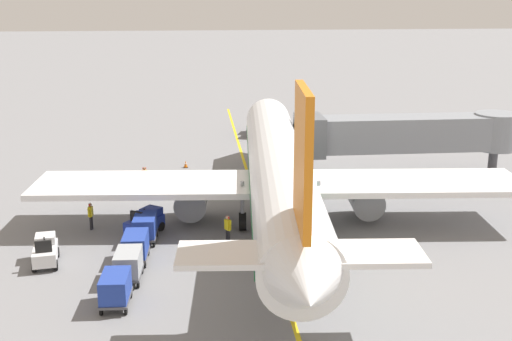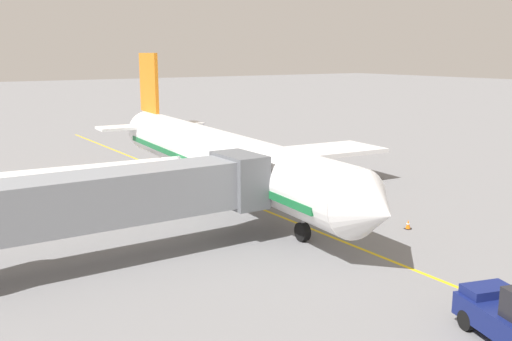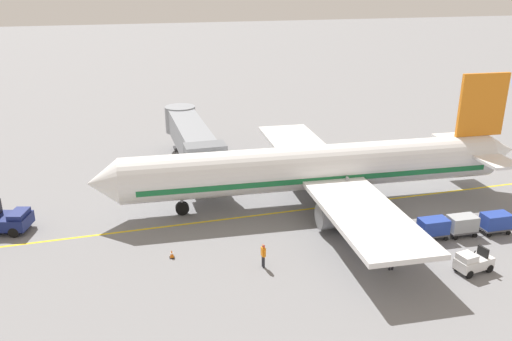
{
  "view_description": "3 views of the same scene",
  "coord_description": "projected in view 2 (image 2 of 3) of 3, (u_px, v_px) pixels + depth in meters",
  "views": [
    {
      "loc": [
        -4.1,
        -38.27,
        14.16
      ],
      "look_at": [
        -0.19,
        2.19,
        2.73
      ],
      "focal_mm": 45.24,
      "sensor_mm": 36.0,
      "label": 1
    },
    {
      "loc": [
        21.45,
        36.57,
        10.6
      ],
      "look_at": [
        -0.73,
        2.7,
        2.34
      ],
      "focal_mm": 40.39,
      "sensor_mm": 36.0,
      "label": 2
    },
    {
      "loc": [
        -36.88,
        16.47,
        18.1
      ],
      "look_at": [
        3.24,
        4.91,
        2.67
      ],
      "focal_mm": 36.4,
      "sensor_mm": 36.0,
      "label": 3
    }
  ],
  "objects": [
    {
      "name": "baggage_tug_trailing",
      "position": [
        294.0,
        173.0,
        48.5
      ],
      "size": [
        2.41,
        2.74,
        1.62
      ],
      "color": "#1E339E",
      "rests_on": "ground"
    },
    {
      "name": "baggage_cart_third_in_train",
      "position": [
        255.0,
        158.0,
        54.06
      ],
      "size": [
        1.39,
        2.93,
        1.58
      ],
      "color": "#4C4C51",
      "rests_on": "ground"
    },
    {
      "name": "jet_bridge",
      "position": [
        110.0,
        198.0,
        28.95
      ],
      "size": [
        17.46,
        3.5,
        4.98
      ],
      "color": "gray",
      "rests_on": "ground"
    },
    {
      "name": "ground_crew_loader",
      "position": [
        232.0,
        172.0,
        47.56
      ],
      "size": [
        0.44,
        0.67,
        1.69
      ],
      "color": "#232328",
      "rests_on": "ground"
    },
    {
      "name": "parked_airliner",
      "position": [
        217.0,
        156.0,
        42.3
      ],
      "size": [
        30.3,
        37.35,
        10.63
      ],
      "color": "white",
      "rests_on": "ground"
    },
    {
      "name": "baggage_cart_front",
      "position": [
        283.0,
        167.0,
        49.53
      ],
      "size": [
        1.39,
        2.93,
        1.58
      ],
      "color": "#4C4C51",
      "rests_on": "ground"
    },
    {
      "name": "baggage_cart_tail_end",
      "position": [
        243.0,
        153.0,
        56.44
      ],
      "size": [
        1.39,
        2.93,
        1.58
      ],
      "color": "#4C4C51",
      "rests_on": "ground"
    },
    {
      "name": "baggage_cart_second_in_train",
      "position": [
        268.0,
        162.0,
        52.02
      ],
      "size": [
        1.39,
        2.93,
        1.58
      ],
      "color": "#4C4C51",
      "rests_on": "ground"
    },
    {
      "name": "ground_crew_wing_walker",
      "position": [
        332.0,
        168.0,
        49.43
      ],
      "size": [
        0.29,
        0.73,
        1.69
      ],
      "color": "#232328",
      "rests_on": "ground"
    },
    {
      "name": "safety_cone_nose_left",
      "position": [
        408.0,
        225.0,
        35.29
      ],
      "size": [
        0.36,
        0.36,
        0.59
      ],
      "color": "black",
      "rests_on": "ground"
    },
    {
      "name": "ground_crew_marshaller",
      "position": [
        376.0,
        190.0,
        41.41
      ],
      "size": [
        0.73,
        0.26,
        1.69
      ],
      "color": "#232328",
      "rests_on": "ground"
    },
    {
      "name": "baggage_tug_lead",
      "position": [
        310.0,
        160.0,
        54.48
      ],
      "size": [
        1.61,
        2.65,
        1.62
      ],
      "color": "silver",
      "rests_on": "ground"
    },
    {
      "name": "gate_lead_in_line",
      "position": [
        228.0,
        196.0,
        43.61
      ],
      "size": [
        0.24,
        80.0,
        0.01
      ],
      "primitive_type": "cube",
      "color": "gold",
      "rests_on": "ground"
    },
    {
      "name": "ground_plane",
      "position": [
        228.0,
        196.0,
        43.61
      ],
      "size": [
        400.0,
        400.0,
        0.0
      ],
      "primitive_type": "plane",
      "color": "slate"
    }
  ]
}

